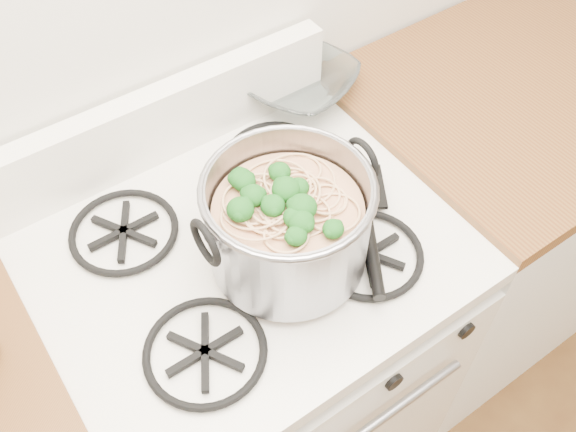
{
  "coord_description": "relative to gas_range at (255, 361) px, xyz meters",
  "views": [
    {
      "loc": [
        -0.34,
        0.64,
        1.86
      ],
      "look_at": [
        0.05,
        1.19,
        1.03
      ],
      "focal_mm": 40.0,
      "sensor_mm": 36.0,
      "label": 1
    }
  ],
  "objects": [
    {
      "name": "spatula",
      "position": [
        0.25,
        -0.02,
        0.5
      ],
      "size": [
        0.41,
        0.42,
        0.02
      ],
      "primitive_type": null,
      "rotation": [
        0.0,
        0.0,
        -0.56
      ],
      "color": "black",
      "rests_on": "gas_range"
    },
    {
      "name": "stock_pot",
      "position": [
        0.05,
        -0.07,
        0.58
      ],
      "size": [
        0.32,
        0.29,
        0.19
      ],
      "color": "gray",
      "rests_on": "gas_range"
    },
    {
      "name": "gas_range",
      "position": [
        0.0,
        0.0,
        0.0
      ],
      "size": [
        0.76,
        0.66,
        0.92
      ],
      "color": "white",
      "rests_on": "ground"
    },
    {
      "name": "glass_bowl",
      "position": [
        0.31,
        0.28,
        0.5
      ],
      "size": [
        0.13,
        0.13,
        0.02
      ],
      "primitive_type": "imported",
      "rotation": [
        0.0,
        0.0,
        0.39
      ],
      "color": "white",
      "rests_on": "gas_range"
    },
    {
      "name": "counter_right",
      "position": [
        0.88,
        0.0,
        0.02
      ],
      "size": [
        1.0,
        0.65,
        0.92
      ],
      "color": "silver",
      "rests_on": "ground"
    }
  ]
}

